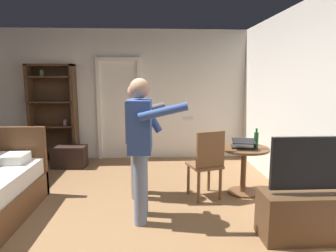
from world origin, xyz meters
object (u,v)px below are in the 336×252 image
Objects in this scene: bookshelf at (53,110)px; laptop at (243,145)px; person_blue_shirt at (141,139)px; suitcase_dark at (70,157)px; side_table at (244,162)px; bottle_on_table at (256,140)px; tv_flatscreen at (311,209)px; person_striped_shirt at (137,133)px; wooden_chair at (207,162)px.

bookshelf reaches higher than laptop.
suitcase_dark is (-1.47, 2.21, -0.79)m from person_blue_shirt.
side_table is at bearing -29.87° from bookshelf.
bottle_on_table is 0.18× the size of person_blue_shirt.
bookshelf is at bearing 139.08° from tv_flatscreen.
bookshelf is 2.61m from person_striped_shirt.
person_blue_shirt reaches higher than suitcase_dark.
person_striped_shirt reaches higher than laptop.
bookshelf is at bearing 149.30° from laptop.
bottle_on_table is (0.14, -0.08, 0.35)m from side_table.
laptop is at bearing 168.08° from bottle_on_table.
tv_flatscreen reaches higher than wooden_chair.
bookshelf is 2.00× the size of wooden_chair.
person_blue_shirt reaches higher than laptop.
bottle_on_table is 3.51m from suitcase_dark.
laptop is 3.33m from suitcase_dark.
tv_flatscreen reaches higher than suitcase_dark.
bookshelf reaches higher than tv_flatscreen.
bottle_on_table is at bearing -11.92° from laptop.
bookshelf is 1.04m from suitcase_dark.
laptop is (-0.04, -0.04, 0.27)m from side_table.
wooden_chair is 0.61× the size of person_striped_shirt.
person_blue_shirt is (-0.89, -0.57, 0.45)m from wooden_chair.
tv_flatscreen is 1.32m from side_table.
tv_flatscreen is at bearing -40.92° from bookshelf.
person_blue_shirt is 1.04× the size of person_striped_shirt.
laptop is 0.23× the size of person_blue_shirt.
bottle_on_table is at bearing -23.74° from suitcase_dark.
person_blue_shirt is (1.87, -2.66, -0.07)m from bookshelf.
bookshelf is at bearing 150.14° from bottle_on_table.
bottle_on_table is 1.71m from person_striped_shirt.
wooden_chair is at bearing 129.61° from tv_flatscreen.
side_table is 1.63m from person_striped_shirt.
person_blue_shirt reaches higher than side_table.
bottle_on_table is (-0.19, 1.19, 0.50)m from tv_flatscreen.
suitcase_dark is at bearing 133.28° from person_striped_shirt.
side_table is at bearing 15.52° from wooden_chair.
bookshelf is 3.13× the size of suitcase_dark.
bookshelf reaches higher than person_striped_shirt.
bottle_on_table is 0.18× the size of person_striped_shirt.
tv_flatscreen is at bearing -50.39° from wooden_chair.
person_striped_shirt reaches higher than tv_flatscreen.
bottle_on_table is 0.30× the size of wooden_chair.
person_blue_shirt is (-1.47, -0.74, 0.52)m from side_table.
bookshelf is 3.25m from person_blue_shirt.
person_blue_shirt is (-1.61, -0.66, 0.17)m from bottle_on_table.
suitcase_dark is (-1.38, 1.47, -0.72)m from person_striped_shirt.
tv_flatscreen is 1.77× the size of suitcase_dark.
person_blue_shirt reaches higher than person_striped_shirt.
person_striped_shirt is at bearing -43.68° from suitcase_dark.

